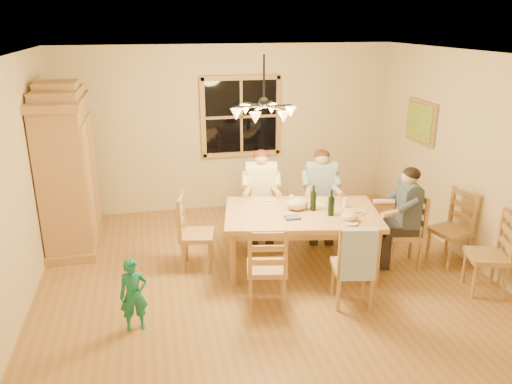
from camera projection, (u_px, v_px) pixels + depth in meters
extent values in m
plane|color=olive|center=(263.00, 273.00, 6.37)|extent=(5.50, 5.50, 0.00)
cube|color=white|center=(264.00, 54.00, 5.48)|extent=(5.50, 5.00, 0.02)
cube|color=beige|center=(229.00, 129.00, 8.23)|extent=(5.50, 0.02, 2.70)
cube|color=beige|center=(15.00, 188.00, 5.37)|extent=(0.02, 5.00, 2.70)
cube|color=beige|center=(469.00, 159.00, 6.48)|extent=(0.02, 5.00, 2.70)
cube|color=black|center=(241.00, 116.00, 8.18)|extent=(1.20, 0.03, 1.20)
cube|color=#AC804B|center=(241.00, 117.00, 8.17)|extent=(1.30, 0.06, 1.30)
cube|color=olive|center=(421.00, 122.00, 7.50)|extent=(0.04, 0.78, 0.64)
cube|color=#1E6B2D|center=(419.00, 122.00, 7.49)|extent=(0.02, 0.68, 0.54)
cylinder|color=black|center=(264.00, 79.00, 5.57)|extent=(0.02, 0.02, 0.53)
sphere|color=black|center=(264.00, 102.00, 5.65)|extent=(0.12, 0.12, 0.12)
cylinder|color=black|center=(277.00, 106.00, 5.70)|extent=(0.34, 0.02, 0.02)
cone|color=#FFB259|center=(291.00, 112.00, 5.76)|extent=(0.13, 0.13, 0.12)
cylinder|color=black|center=(268.00, 104.00, 5.81)|extent=(0.19, 0.31, 0.02)
cone|color=#FFB259|center=(271.00, 108.00, 5.98)|extent=(0.13, 0.13, 0.12)
cylinder|color=black|center=(254.00, 104.00, 5.78)|extent=(0.19, 0.31, 0.02)
cone|color=#FFB259|center=(245.00, 109.00, 5.91)|extent=(0.13, 0.13, 0.12)
cylinder|color=black|center=(250.00, 107.00, 5.63)|extent=(0.34, 0.02, 0.02)
cone|color=#FFB259|center=(236.00, 114.00, 5.63)|extent=(0.13, 0.13, 0.12)
cylinder|color=black|center=(260.00, 108.00, 5.52)|extent=(0.19, 0.31, 0.02)
cone|color=#FFB259|center=(255.00, 118.00, 5.40)|extent=(0.13, 0.13, 0.12)
cylinder|color=black|center=(274.00, 108.00, 5.55)|extent=(0.19, 0.31, 0.02)
cone|color=#FFB259|center=(284.00, 117.00, 5.47)|extent=(0.13, 0.13, 0.12)
cube|color=olive|center=(68.00, 177.00, 6.87)|extent=(0.60, 1.30, 2.00)
cube|color=olive|center=(58.00, 101.00, 6.52)|extent=(0.66, 1.40, 0.10)
cube|color=olive|center=(57.00, 93.00, 6.49)|extent=(0.58, 1.00, 0.12)
cube|color=olive|center=(56.00, 86.00, 6.46)|extent=(0.52, 0.55, 0.10)
cube|color=#AC804B|center=(89.00, 183.00, 6.63)|extent=(0.03, 0.55, 1.60)
cube|color=#AC804B|center=(94.00, 169.00, 7.23)|extent=(0.03, 0.55, 1.60)
cube|color=olive|center=(76.00, 240.00, 7.18)|extent=(0.66, 1.40, 0.12)
cube|color=#A9754B|center=(302.00, 214.00, 6.31)|extent=(2.11, 1.52, 0.06)
cube|color=#AC804B|center=(301.00, 220.00, 6.34)|extent=(1.94, 1.34, 0.10)
cylinder|color=#AC804B|center=(233.00, 259.00, 5.96)|extent=(0.09, 0.09, 0.70)
cylinder|color=#AC804B|center=(377.00, 258.00, 6.00)|extent=(0.09, 0.09, 0.70)
cylinder|color=#AC804B|center=(235.00, 227.00, 6.88)|extent=(0.09, 0.09, 0.70)
cylinder|color=#AC804B|center=(359.00, 226.00, 6.92)|extent=(0.09, 0.09, 0.70)
cube|color=#AC804B|center=(261.00, 209.00, 7.25)|extent=(0.51, 0.50, 0.06)
cube|color=#AC804B|center=(261.00, 192.00, 7.16)|extent=(0.38, 0.12, 0.54)
cube|color=#AC804B|center=(320.00, 209.00, 7.27)|extent=(0.51, 0.50, 0.06)
cube|color=#AC804B|center=(320.00, 191.00, 7.18)|extent=(0.38, 0.12, 0.54)
cube|color=#AC804B|center=(267.00, 268.00, 5.53)|extent=(0.51, 0.50, 0.06)
cube|color=#AC804B|center=(267.00, 246.00, 5.45)|extent=(0.38, 0.12, 0.54)
cube|color=#AC804B|center=(353.00, 267.00, 5.56)|extent=(0.51, 0.50, 0.06)
cube|color=#AC804B|center=(355.00, 245.00, 5.47)|extent=(0.38, 0.12, 0.54)
cube|color=#AC804B|center=(197.00, 235.00, 6.37)|extent=(0.50, 0.51, 0.06)
cube|color=#AC804B|center=(196.00, 216.00, 6.28)|extent=(0.12, 0.38, 0.54)
cube|color=#AC804B|center=(404.00, 233.00, 6.44)|extent=(0.50, 0.51, 0.06)
cube|color=#AC804B|center=(406.00, 214.00, 6.35)|extent=(0.12, 0.38, 0.54)
cube|color=beige|center=(261.00, 184.00, 7.12)|extent=(0.43, 0.29, 0.52)
cube|color=#262328|center=(261.00, 204.00, 7.22)|extent=(0.45, 0.48, 0.14)
sphere|color=tan|center=(261.00, 158.00, 7.00)|extent=(0.21, 0.21, 0.21)
ellipsoid|color=#592614|center=(261.00, 156.00, 6.99)|extent=(0.22, 0.22, 0.17)
cube|color=#305C85|center=(321.00, 183.00, 7.14)|extent=(0.43, 0.29, 0.52)
cube|color=#262328|center=(320.00, 203.00, 7.24)|extent=(0.45, 0.48, 0.14)
sphere|color=tan|center=(322.00, 158.00, 7.02)|extent=(0.21, 0.21, 0.21)
ellipsoid|color=#381E11|center=(322.00, 155.00, 7.01)|extent=(0.22, 0.22, 0.17)
cube|color=#38455A|center=(407.00, 205.00, 6.31)|extent=(0.29, 0.43, 0.52)
cube|color=#262328|center=(405.00, 227.00, 6.41)|extent=(0.48, 0.45, 0.14)
sphere|color=tan|center=(410.00, 176.00, 6.18)|extent=(0.21, 0.21, 0.21)
ellipsoid|color=black|center=(410.00, 174.00, 6.17)|extent=(0.22, 0.22, 0.17)
cube|color=#98ABCE|center=(358.00, 254.00, 5.30)|extent=(0.39, 0.17, 0.58)
cylinder|color=black|center=(313.00, 198.00, 6.30)|extent=(0.08, 0.08, 0.33)
cylinder|color=black|center=(331.00, 203.00, 6.14)|extent=(0.08, 0.08, 0.33)
cylinder|color=white|center=(267.00, 201.00, 6.64)|extent=(0.26, 0.26, 0.02)
cylinder|color=white|center=(325.00, 202.00, 6.60)|extent=(0.26, 0.26, 0.02)
cylinder|color=white|center=(354.00, 212.00, 6.27)|extent=(0.26, 0.26, 0.02)
cylinder|color=silver|center=(292.00, 200.00, 6.49)|extent=(0.06, 0.06, 0.14)
cylinder|color=silver|center=(345.00, 203.00, 6.41)|extent=(0.06, 0.06, 0.14)
ellipsoid|color=#C9AF86|center=(349.00, 217.00, 6.00)|extent=(0.20, 0.20, 0.11)
cube|color=#444F7C|center=(292.00, 217.00, 6.08)|extent=(0.20, 0.17, 0.03)
ellipsoid|color=tan|center=(297.00, 204.00, 6.35)|extent=(0.28, 0.22, 0.15)
imported|color=#197463|center=(134.00, 295.00, 5.10)|extent=(0.31, 0.22, 0.79)
cube|color=#AC804B|center=(487.00, 256.00, 5.80)|extent=(0.53, 0.54, 0.06)
cube|color=#AC804B|center=(491.00, 235.00, 5.72)|extent=(0.16, 0.38, 0.54)
cube|color=#AC804B|center=(450.00, 231.00, 6.49)|extent=(0.52, 0.53, 0.06)
cube|color=#AC804B|center=(453.00, 212.00, 6.40)|extent=(0.14, 0.38, 0.54)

